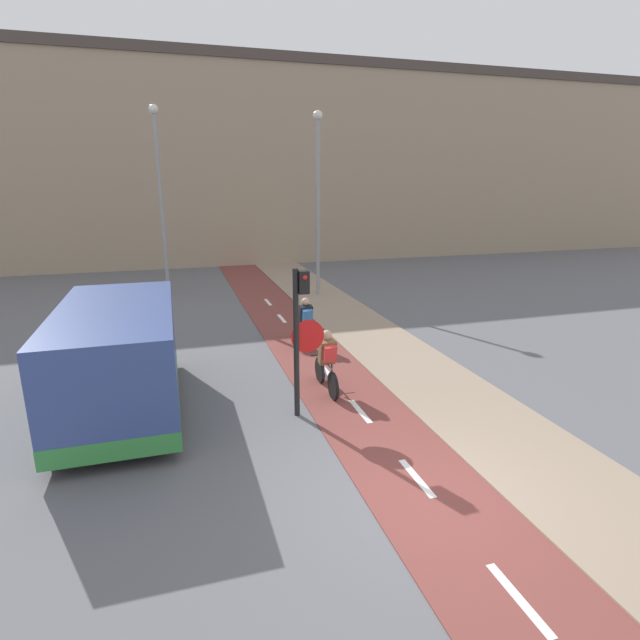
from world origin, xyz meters
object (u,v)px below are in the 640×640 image
(traffic_light_pole, at_px, (300,326))
(cyclist_near, at_px, (327,362))
(street_lamp_far, at_px, (160,184))
(cyclist_far, at_px, (306,323))
(van, at_px, (120,361))
(street_lamp_sidewalk, at_px, (318,187))

(traffic_light_pole, relative_size, cyclist_near, 1.87)
(street_lamp_far, height_order, cyclist_far, street_lamp_far)
(cyclist_near, distance_m, cyclist_far, 3.28)
(street_lamp_far, bearing_deg, cyclist_near, -73.71)
(van, bearing_deg, street_lamp_sidewalk, 53.06)
(street_lamp_sidewalk, xyz_separation_m, cyclist_far, (-2.20, -6.20, -3.66))
(street_lamp_sidewalk, height_order, van, street_lamp_sidewalk)
(traffic_light_pole, distance_m, cyclist_far, 4.55)
(street_lamp_sidewalk, bearing_deg, van, -126.94)
(cyclist_near, bearing_deg, street_lamp_sidewalk, 74.73)
(van, bearing_deg, street_lamp_far, 85.20)
(cyclist_far, bearing_deg, traffic_light_pole, -106.32)
(traffic_light_pole, height_order, street_lamp_sidewalk, street_lamp_sidewalk)
(street_lamp_sidewalk, distance_m, cyclist_far, 7.53)
(street_lamp_far, distance_m, van, 11.77)
(street_lamp_far, xyz_separation_m, cyclist_far, (3.75, -8.27, -3.79))
(street_lamp_far, bearing_deg, van, -94.80)
(cyclist_far, distance_m, van, 5.57)
(street_lamp_sidewalk, relative_size, van, 1.44)
(street_lamp_far, xyz_separation_m, van, (-0.94, -11.23, -3.40))
(traffic_light_pole, height_order, cyclist_far, traffic_light_pole)
(street_lamp_far, xyz_separation_m, cyclist_near, (3.37, -11.53, -3.79))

